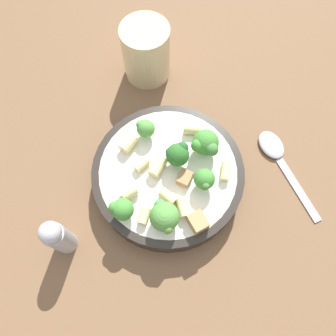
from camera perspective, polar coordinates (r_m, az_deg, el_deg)
name	(u,v)px	position (r m, az deg, el deg)	size (l,w,h in m)	color
ground_plane	(168,180)	(0.51, 0.00, -2.08)	(2.00, 2.00, 0.00)	brown
pasta_bowl	(168,175)	(0.49, 0.00, -1.17)	(0.22, 0.22, 0.04)	#28231E
broccoli_floret_0	(204,180)	(0.45, 6.36, -2.09)	(0.03, 0.03, 0.04)	#9EC175
broccoli_floret_1	(205,143)	(0.47, 6.53, 4.26)	(0.04, 0.04, 0.04)	#9EC175
broccoli_floret_2	(145,128)	(0.48, -4.02, 6.96)	(0.03, 0.03, 0.03)	#93B766
broccoli_floret_3	(165,217)	(0.43, -0.60, -8.46)	(0.04, 0.04, 0.04)	#84AD60
broccoli_floret_4	(178,154)	(0.45, 1.70, 2.42)	(0.03, 0.03, 0.04)	#93B766
broccoli_floret_5	(122,210)	(0.44, -8.07, -7.19)	(0.03, 0.03, 0.04)	#84AD60
rigatoni_0	(183,207)	(0.45, 2.66, -6.88)	(0.02, 0.02, 0.03)	beige
rigatoni_1	(128,144)	(0.48, -6.93, 4.23)	(0.02, 0.02, 0.03)	beige
rigatoni_2	(142,163)	(0.47, -4.57, 0.90)	(0.01, 0.01, 0.02)	beige
rigatoni_3	(192,129)	(0.49, 4.25, 6.75)	(0.02, 0.02, 0.02)	beige
rigatoni_4	(157,170)	(0.46, -1.92, -0.32)	(0.02, 0.02, 0.03)	beige
rigatoni_5	(225,171)	(0.47, 9.96, -0.55)	(0.01, 0.01, 0.03)	beige
rigatoni_6	(129,192)	(0.46, -6.82, -4.24)	(0.02, 0.02, 0.02)	beige
rigatoni_7	(144,216)	(0.45, -4.21, -8.35)	(0.01, 0.01, 0.02)	beige
rigatoni_8	(168,197)	(0.45, 0.01, -5.05)	(0.02, 0.02, 0.02)	beige
chicken_chunk_0	(185,178)	(0.46, 2.92, -1.75)	(0.02, 0.02, 0.01)	#A87A4C
chicken_chunk_1	(198,222)	(0.44, 5.21, -9.34)	(0.03, 0.02, 0.02)	tan
drinking_glass	(146,55)	(0.58, -3.77, 19.05)	(0.08, 0.08, 0.10)	beige
pepper_shaker	(58,237)	(0.46, -18.65, -11.35)	(0.03, 0.03, 0.09)	#B2B2B7
spoon	(278,156)	(0.55, 18.61, 2.01)	(0.11, 0.15, 0.01)	#B2B2B7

